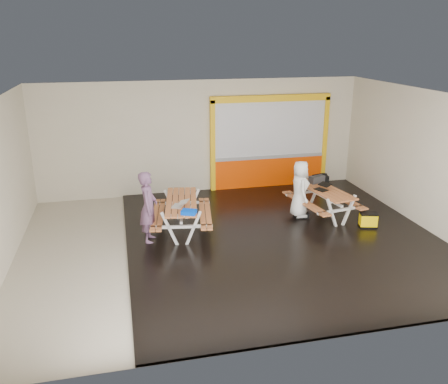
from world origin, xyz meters
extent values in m
cube|color=#BAB09D|center=(0.00, 0.00, -0.01)|extent=(10.00, 8.00, 0.01)
cube|color=white|center=(0.00, 0.00, 3.50)|extent=(10.00, 8.00, 0.01)
cube|color=beige|center=(0.00, 4.00, 1.75)|extent=(10.00, 0.01, 3.50)
cube|color=beige|center=(0.00, -4.00, 1.75)|extent=(10.00, 0.01, 3.50)
cube|color=beige|center=(5.00, 0.00, 1.75)|extent=(0.01, 8.00, 3.50)
cube|color=black|center=(1.25, 0.00, 0.03)|extent=(7.50, 7.98, 0.05)
cube|color=#F34100|center=(2.20, 3.93, 0.50)|extent=(3.60, 0.12, 1.00)
cube|color=gray|center=(2.20, 3.93, 1.03)|extent=(3.60, 0.14, 0.10)
cube|color=silver|center=(2.20, 3.94, 1.94)|extent=(3.60, 0.08, 1.72)
cube|color=yellow|center=(0.33, 3.92, 1.45)|extent=(0.14, 0.16, 2.90)
cube|color=yellow|center=(4.07, 3.92, 1.45)|extent=(0.14, 0.16, 2.90)
cube|color=yellow|center=(2.20, 3.92, 2.90)|extent=(3.88, 0.16, 0.20)
cube|color=#C06A35|center=(-1.39, 0.94, 0.83)|extent=(0.45, 2.14, 0.04)
cube|color=#C06A35|center=(-1.24, 0.92, 0.83)|extent=(0.45, 2.14, 0.04)
cube|color=#C06A35|center=(-1.09, 0.90, 0.83)|extent=(0.45, 2.14, 0.04)
cube|color=#C06A35|center=(-0.94, 0.87, 0.83)|extent=(0.45, 2.14, 0.04)
cube|color=#C06A35|center=(-0.79, 0.85, 0.83)|extent=(0.45, 2.14, 0.04)
cube|color=white|center=(-1.49, 0.13, 0.45)|extent=(0.40, 0.12, 0.86)
cube|color=white|center=(-0.94, 0.05, 0.45)|extent=(0.40, 0.12, 0.86)
cube|color=white|center=(-1.21, 0.09, 0.50)|extent=(1.46, 0.28, 0.06)
cube|color=white|center=(-1.21, 0.09, 0.78)|extent=(0.72, 0.17, 0.06)
cube|color=white|center=(-1.24, 1.74, 0.45)|extent=(0.40, 0.12, 0.86)
cube|color=white|center=(-0.69, 1.66, 0.45)|extent=(0.40, 0.12, 0.86)
cube|color=white|center=(-0.97, 1.70, 0.50)|extent=(1.46, 0.28, 0.06)
cube|color=white|center=(-0.97, 1.70, 0.78)|extent=(0.72, 0.17, 0.06)
cube|color=white|center=(-1.09, 0.90, 0.62)|extent=(0.33, 1.75, 0.06)
cube|color=#C06A35|center=(-1.74, 1.00, 0.51)|extent=(0.45, 2.14, 0.04)
cube|color=#C06A35|center=(-1.60, 0.97, 0.51)|extent=(0.45, 2.14, 0.04)
cube|color=#C06A35|center=(-0.58, 0.82, 0.51)|extent=(0.45, 2.14, 0.04)
cube|color=#C06A35|center=(-0.44, 0.80, 0.51)|extent=(0.45, 2.14, 0.04)
cube|color=#C06A35|center=(2.53, 1.02, 0.80)|extent=(0.48, 2.05, 0.04)
cube|color=#C06A35|center=(2.67, 1.05, 0.80)|extent=(0.48, 2.05, 0.04)
cube|color=#C06A35|center=(2.82, 1.08, 0.80)|extent=(0.48, 2.05, 0.04)
cube|color=#C06A35|center=(2.96, 1.10, 0.80)|extent=(0.48, 2.05, 0.04)
cube|color=#C06A35|center=(3.10, 1.13, 0.80)|extent=(0.48, 2.05, 0.04)
cube|color=white|center=(2.69, 0.26, 0.44)|extent=(0.39, 0.13, 0.82)
cube|color=white|center=(3.21, 0.35, 0.44)|extent=(0.39, 0.13, 0.82)
cube|color=white|center=(2.95, 0.31, 0.48)|extent=(1.40, 0.30, 0.06)
cube|color=white|center=(2.95, 0.31, 0.75)|extent=(0.69, 0.18, 0.06)
cube|color=white|center=(2.42, 1.80, 0.44)|extent=(0.39, 0.13, 0.82)
cube|color=white|center=(2.94, 1.89, 0.44)|extent=(0.39, 0.13, 0.82)
cube|color=white|center=(2.68, 1.84, 0.48)|extent=(1.40, 0.30, 0.06)
cube|color=white|center=(2.68, 1.84, 0.75)|extent=(0.69, 0.18, 0.06)
cube|color=white|center=(2.82, 1.08, 0.59)|extent=(0.35, 1.67, 0.06)
cube|color=#C06A35|center=(2.19, 0.97, 0.49)|extent=(0.48, 2.05, 0.04)
cube|color=#C06A35|center=(2.33, 0.99, 0.49)|extent=(0.48, 2.05, 0.04)
cube|color=#C06A35|center=(3.30, 1.16, 0.49)|extent=(0.48, 2.05, 0.04)
cube|color=#C06A35|center=(3.44, 1.19, 0.49)|extent=(0.48, 2.05, 0.04)
imported|color=#6D4A6C|center=(-1.93, 0.51, 0.90)|extent=(0.55, 0.71, 1.75)
imported|color=white|center=(2.13, 1.11, 0.86)|extent=(0.55, 0.79, 1.53)
cube|color=silver|center=(-1.23, 0.52, 0.86)|extent=(0.35, 0.41, 0.02)
cube|color=silver|center=(-1.09, 0.46, 0.98)|extent=(0.34, 0.40, 0.07)
cube|color=silver|center=(-1.10, 0.46, 0.98)|extent=(0.29, 0.35, 0.05)
cube|color=black|center=(2.69, 1.00, 0.83)|extent=(0.35, 0.40, 0.02)
cube|color=black|center=(2.83, 1.06, 0.95)|extent=(0.34, 0.39, 0.07)
cube|color=silver|center=(2.82, 1.06, 0.95)|extent=(0.29, 0.34, 0.05)
cube|color=#0040E1|center=(-1.04, -0.03, 0.90)|extent=(0.39, 0.35, 0.10)
cube|color=black|center=(2.84, 1.63, 0.92)|extent=(0.48, 0.35, 0.20)
cylinder|color=black|center=(2.84, 1.63, 1.06)|extent=(0.32, 0.13, 0.03)
cube|color=black|center=(3.19, 1.90, 0.73)|extent=(0.27, 0.19, 0.37)
cylinder|color=black|center=(3.19, 1.90, 0.93)|extent=(0.18, 0.18, 0.09)
cube|color=black|center=(2.20, 1.07, 0.12)|extent=(0.37, 0.28, 0.14)
cube|color=black|center=(3.62, 0.06, 0.07)|extent=(0.50, 0.39, 0.04)
cube|color=#FBCF00|center=(3.62, 0.06, 0.24)|extent=(0.48, 0.37, 0.33)
cube|color=black|center=(3.62, 0.06, 0.42)|extent=(0.50, 0.39, 0.03)
camera|label=1|loc=(-2.49, -9.94, 4.79)|focal=37.32mm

